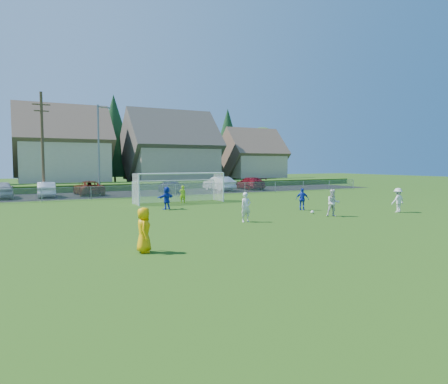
{
  "coord_description": "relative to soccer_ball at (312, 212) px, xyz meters",
  "views": [
    {
      "loc": [
        -12.15,
        -14.86,
        3.3
      ],
      "look_at": [
        0.0,
        8.0,
        1.4
      ],
      "focal_mm": 32.0,
      "sensor_mm": 36.0,
      "label": 1
    }
  ],
  "objects": [
    {
      "name": "ground",
      "position": [
        -4.94,
        -5.1,
        -0.11
      ],
      "size": [
        160.0,
        160.0,
        0.0
      ],
      "primitive_type": "plane",
      "color": "#193D0C",
      "rests_on": "ground"
    },
    {
      "name": "asphalt_lot",
      "position": [
        -4.94,
        22.4,
        -0.1
      ],
      "size": [
        60.0,
        60.0,
        0.0
      ],
      "primitive_type": "plane",
      "color": "black",
      "rests_on": "ground"
    },
    {
      "name": "grass_embankment",
      "position": [
        -4.94,
        29.9,
        0.29
      ],
      "size": [
        70.0,
        6.0,
        0.8
      ],
      "primitive_type": "cube",
      "color": "#1E420F",
      "rests_on": "ground"
    },
    {
      "name": "soccer_ball",
      "position": [
        0.0,
        0.0,
        0.0
      ],
      "size": [
        0.22,
        0.22,
        0.22
      ],
      "primitive_type": "sphere",
      "color": "white",
      "rests_on": "ground"
    },
    {
      "name": "referee",
      "position": [
        -12.89,
        -5.77,
        0.72
      ],
      "size": [
        0.74,
        0.93,
        1.67
      ],
      "primitive_type": "imported",
      "rotation": [
        0.0,
        0.0,
        1.28
      ],
      "color": "#F9AB04",
      "rests_on": "ground"
    },
    {
      "name": "player_white_a",
      "position": [
        -5.63,
        -1.01,
        0.72
      ],
      "size": [
        0.6,
        0.4,
        1.65
      ],
      "primitive_type": "imported",
      "rotation": [
        0.0,
        0.0,
        -0.0
      ],
      "color": "silver",
      "rests_on": "ground"
    },
    {
      "name": "player_white_b",
      "position": [
        0.3,
        -1.56,
        0.73
      ],
      "size": [
        1.01,
        0.93,
        1.67
      ],
      "primitive_type": "imported",
      "rotation": [
        0.0,
        0.0,
        -0.47
      ],
      "color": "silver",
      "rests_on": "ground"
    },
    {
      "name": "player_white_c",
      "position": [
        5.6,
        -2.02,
        0.7
      ],
      "size": [
        1.05,
        0.61,
        1.62
      ],
      "primitive_type": "imported",
      "rotation": [
        0.0,
        0.0,
        3.13
      ],
      "color": "silver",
      "rests_on": "ground"
    },
    {
      "name": "player_blue_a",
      "position": [
        0.73,
        1.92,
        0.66
      ],
      "size": [
        0.89,
        0.91,
        1.54
      ],
      "primitive_type": "imported",
      "rotation": [
        0.0,
        0.0,
        2.33
      ],
      "color": "#1330B5",
      "rests_on": "ground"
    },
    {
      "name": "player_blue_b",
      "position": [
        -7.47,
        6.84,
        0.69
      ],
      "size": [
        1.54,
        1.07,
        1.6
      ],
      "primitive_type": "imported",
      "rotation": [
        0.0,
        0.0,
        3.59
      ],
      "color": "#1330B5",
      "rests_on": "ground"
    },
    {
      "name": "goalkeeper",
      "position": [
        -4.8,
        10.4,
        0.61
      ],
      "size": [
        0.59,
        0.45,
        1.44
      ],
      "primitive_type": "imported",
      "rotation": [
        0.0,
        0.0,
        2.93
      ],
      "color": "#A9E51A",
      "rests_on": "ground"
    },
    {
      "name": "car_a",
      "position": [
        -17.97,
        22.22,
        0.7
      ],
      "size": [
        1.94,
        4.79,
        1.63
      ],
      "primitive_type": "imported",
      "rotation": [
        0.0,
        0.0,
        3.15
      ],
      "color": "#A4A6AB",
      "rests_on": "ground"
    },
    {
      "name": "car_b",
      "position": [
        -14.26,
        21.79,
        0.62
      ],
      "size": [
        1.74,
        4.5,
        1.46
      ],
      "primitive_type": "imported",
      "rotation": [
        0.0,
        0.0,
        3.1
      ],
      "color": "white",
      "rests_on": "ground"
    },
    {
      "name": "car_c",
      "position": [
        -10.22,
        22.63,
        0.6
      ],
      "size": [
        2.6,
        5.24,
        1.43
      ],
      "primitive_type": "imported",
      "rotation": [
        0.0,
        0.0,
        3.19
      ],
      "color": "#591A0A",
      "rests_on": "ground"
    },
    {
      "name": "car_e",
      "position": [
        -1.76,
        21.72,
        0.66
      ],
      "size": [
        2.27,
        4.7,
        1.55
      ],
      "primitive_type": "imported",
      "rotation": [
        0.0,
        0.0,
        3.04
      ],
      "color": "#181549",
      "rests_on": "ground"
    },
    {
      "name": "car_f",
      "position": [
        4.64,
        22.2,
        0.71
      ],
      "size": [
        2.1,
        5.1,
        1.64
      ],
      "primitive_type": "imported",
      "rotation": [
        0.0,
        0.0,
        3.21
      ],
      "color": "white",
      "rests_on": "ground"
    },
    {
      "name": "car_g",
      "position": [
        9.01,
        22.23,
        0.64
      ],
      "size": [
        2.45,
        5.29,
        1.5
      ],
      "primitive_type": "imported",
      "rotation": [
        0.0,
        0.0,
        3.07
      ],
      "color": "maroon",
      "rests_on": "ground"
    },
    {
      "name": "soccer_goal",
      "position": [
        -4.94,
        10.95,
        1.52
      ],
      "size": [
        7.42,
        1.9,
        2.5
      ],
      "color": "white",
      "rests_on": "ground"
    },
    {
      "name": "chainlink_fence",
      "position": [
        -4.94,
        16.9,
        0.52
      ],
      "size": [
        52.06,
        0.06,
        1.2
      ],
      "color": "gray",
      "rests_on": "ground"
    },
    {
      "name": "streetlight",
      "position": [
        -9.39,
        20.9,
        4.73
      ],
      "size": [
        1.38,
        0.18,
        9.0
      ],
      "color": "slate",
      "rests_on": "ground"
    },
    {
      "name": "utility_pole",
      "position": [
        -14.44,
        21.9,
        5.04
      ],
      "size": [
        1.6,
        0.26,
        10.0
      ],
      "color": "#473321",
      "rests_on": "ground"
    },
    {
      "name": "houses_row",
      "position": [
        -2.97,
        37.36,
        7.22
      ],
      "size": [
        53.9,
        11.45,
        13.27
      ],
      "color": "tan",
      "rests_on": "ground"
    },
    {
      "name": "tree_row",
      "position": [
        -3.89,
        43.63,
        6.8
      ],
      "size": [
        65.98,
        12.36,
        13.8
      ],
      "color": "#382616",
      "rests_on": "ground"
    }
  ]
}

